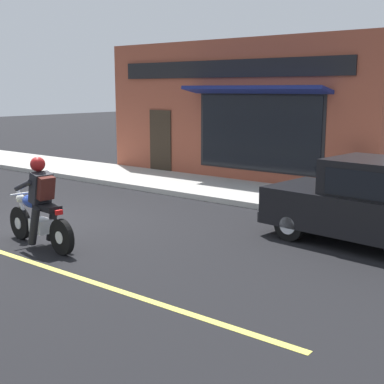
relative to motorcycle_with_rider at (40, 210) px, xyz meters
The scene contains 6 objects.
ground_plane 1.91m from the motorcycle_with_rider, 49.56° to the left, with size 80.00×80.00×0.00m, color black.
sidewalk_curb 7.64m from the motorcycle_with_rider, 34.88° to the left, with size 2.60×22.00×0.14m, color #ADAAA3.
storefront_building 8.01m from the motorcycle_with_rider, ahead, with size 1.25×9.25×4.20m.
motorcycle_with_rider is the anchor object (origin of this frame).
car_hatchback 5.92m from the motorcycle_with_rider, 51.36° to the right, with size 1.99×3.92×1.57m.
trash_bin 7.69m from the motorcycle_with_rider, 21.98° to the right, with size 0.56×0.56×0.98m.
Camera 1 is at (-6.71, -9.17, 2.77)m, focal length 50.00 mm.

